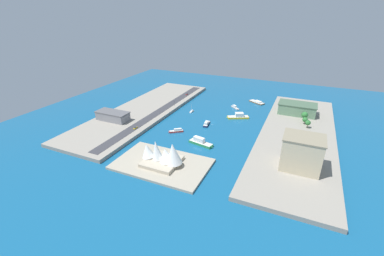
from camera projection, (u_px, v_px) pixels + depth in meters
The scene contains 20 objects.
ground_plane at pixel (212, 123), 293.18m from camera, with size 440.00×440.00×0.00m, color #145684.
quay_west at pixel (297, 136), 258.71m from camera, with size 70.00×240.00×3.53m, color gray.
quay_east at pixel (145, 110), 326.17m from camera, with size 70.00×240.00×3.53m, color gray.
peninsula_point at pixel (162, 164), 212.71m from camera, with size 76.74×48.13×2.00m, color #A89E89.
road_strip at pixel (160, 111), 317.19m from camera, with size 11.13×228.00×0.15m, color #38383D.
barge_flat_brown at pixel (257, 102), 354.27m from camera, with size 23.05×18.14×3.12m.
ferry_green_doubledeck at pixel (200, 142), 244.82m from camera, with size 26.12×11.72×6.97m.
yacht_sleek_gray at pixel (235, 107), 334.79m from camera, with size 13.56×12.98×3.79m.
patrol_launch_navy at pixel (207, 124), 286.30m from camera, with size 7.06×17.37×4.46m.
ferry_yellow_fast at pixel (238, 116), 304.10m from camera, with size 25.49×17.62×6.71m.
tugboat_red at pixel (177, 131), 269.68m from camera, with size 14.38×11.57×3.92m.
sailboat_small_white at pixel (192, 111), 322.47m from camera, with size 2.86×8.83×10.92m.
office_block_beige at pixel (302, 153), 197.54m from camera, with size 30.00×24.15×27.20m.
terminal_long_green at pixel (297, 109), 305.77m from camera, with size 42.85×24.33×12.86m.
warehouse_low_gray at pixel (113, 116), 288.96m from camera, with size 37.51×16.63×9.89m.
pickup_red at pixel (187, 94), 376.59m from camera, with size 2.03×5.01×1.50m.
taxi_yellow_cab at pixel (135, 128), 269.33m from camera, with size 2.00×5.21×1.60m.
traffic_light_waterfront at pixel (174, 102), 332.62m from camera, with size 0.36×0.36×6.50m.
opera_landmark at pixel (163, 155), 208.34m from camera, with size 37.92×27.23×20.77m.
park_tree_cluster at pixel (306, 118), 280.23m from camera, with size 10.41×25.69×10.30m.
Camera 1 is at (-89.25, 254.69, 117.04)m, focal length 24.13 mm.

